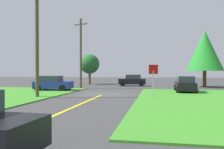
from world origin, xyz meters
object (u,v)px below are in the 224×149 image
object	(u,v)px
stop_sign	(153,75)
pine_tree_center	(205,51)
utility_pole_mid	(81,52)
oak_tree_left	(90,64)
car_approaching_junction	(132,80)
utility_pole_near	(37,39)
parked_car_near_building	(53,83)
car_on_crossroad	(185,84)

from	to	relation	value
stop_sign	pine_tree_center	distance (m)	15.93
utility_pole_mid	oak_tree_left	bearing A→B (deg)	99.61
car_approaching_junction	pine_tree_center	distance (m)	10.48
utility_pole_near	oak_tree_left	xyz separation A→B (m)	(-1.30, 19.41, -1.38)
parked_car_near_building	car_on_crossroad	distance (m)	13.77
car_approaching_junction	stop_sign	bearing A→B (deg)	97.41
stop_sign	car_on_crossroad	bearing A→B (deg)	-129.69
utility_pole_near	utility_pole_mid	xyz separation A→B (m)	(0.27, 10.11, -0.25)
car_approaching_junction	pine_tree_center	world-z (taller)	pine_tree_center
parked_car_near_building	pine_tree_center	bearing A→B (deg)	24.78
car_approaching_junction	utility_pole_near	size ratio (longest dim) A/B	0.44
oak_tree_left	pine_tree_center	bearing A→B (deg)	-13.11
stop_sign	utility_pole_mid	distance (m)	12.75
parked_car_near_building	oak_tree_left	size ratio (longest dim) A/B	0.82
stop_sign	oak_tree_left	bearing A→B (deg)	-72.25
parked_car_near_building	car_on_crossroad	xyz separation A→B (m)	(13.75, 0.68, -0.00)
parked_car_near_building	car_on_crossroad	bearing A→B (deg)	-0.20
stop_sign	oak_tree_left	size ratio (longest dim) A/B	0.53
stop_sign	pine_tree_center	world-z (taller)	pine_tree_center
car_on_crossroad	utility_pole_near	world-z (taller)	utility_pole_near
car_on_crossroad	oak_tree_left	xyz separation A→B (m)	(-13.41, 12.36, 2.47)
parked_car_near_building	utility_pole_mid	world-z (taller)	utility_pole_mid
stop_sign	car_approaching_junction	size ratio (longest dim) A/B	0.66
parked_car_near_building	utility_pole_mid	distance (m)	5.53
utility_pole_mid	stop_sign	bearing A→B (deg)	-45.25
car_approaching_junction	car_on_crossroad	bearing A→B (deg)	119.30
car_approaching_junction	utility_pole_mid	distance (m)	9.17
stop_sign	utility_pole_near	distance (m)	9.58
oak_tree_left	utility_pole_near	bearing A→B (deg)	-86.17
parked_car_near_building	car_approaching_junction	world-z (taller)	same
oak_tree_left	pine_tree_center	distance (m)	17.43
parked_car_near_building	utility_pole_near	xyz separation A→B (m)	(1.64, -6.37, 3.84)
car_on_crossroad	pine_tree_center	world-z (taller)	pine_tree_center
pine_tree_center	oak_tree_left	bearing A→B (deg)	166.89
car_on_crossroad	stop_sign	bearing A→B (deg)	152.84
utility_pole_mid	car_on_crossroad	bearing A→B (deg)	-14.50
car_approaching_junction	utility_pole_mid	bearing A→B (deg)	43.46
utility_pole_near	oak_tree_left	distance (m)	19.50
stop_sign	parked_car_near_building	bearing A→B (deg)	-37.53
parked_car_near_building	oak_tree_left	xyz separation A→B (m)	(0.34, 13.04, 2.47)
utility_pole_mid	oak_tree_left	world-z (taller)	utility_pole_mid
parked_car_near_building	utility_pole_mid	xyz separation A→B (m)	(1.91, 3.75, 3.59)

